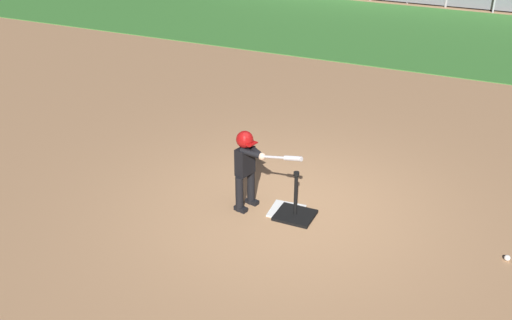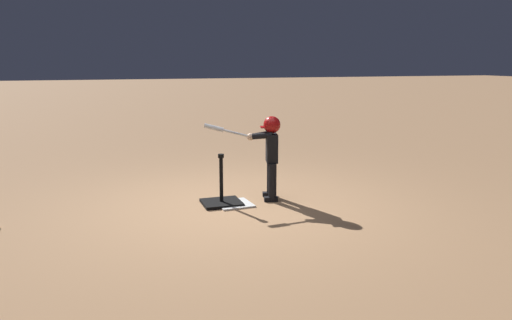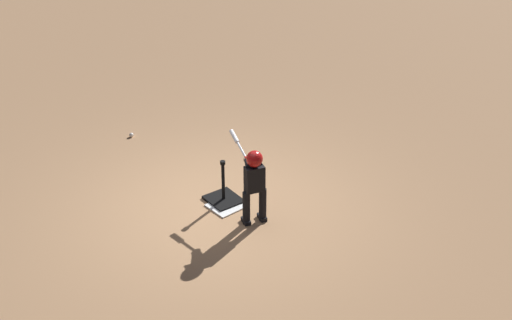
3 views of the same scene
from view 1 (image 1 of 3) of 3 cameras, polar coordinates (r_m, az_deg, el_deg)
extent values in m
plane|color=#AD7F56|center=(8.20, 3.40, -4.62)|extent=(90.00, 90.00, 0.00)
cube|color=#3D7F33|center=(17.03, 15.73, 11.44)|extent=(56.00, 6.55, 0.02)
cube|color=white|center=(8.12, 2.93, -4.85)|extent=(0.47, 0.47, 0.02)
cube|color=black|center=(8.02, 3.74, -5.27)|extent=(0.50, 0.45, 0.04)
cylinder|color=black|center=(7.86, 3.80, -3.35)|extent=(0.05, 0.05, 0.58)
cylinder|color=black|center=(7.70, 3.87, -1.33)|extent=(0.08, 0.08, 0.05)
cylinder|color=black|center=(8.18, -0.49, -2.57)|extent=(0.13, 0.13, 0.51)
cube|color=black|center=(8.28, -0.37, -3.97)|extent=(0.20, 0.13, 0.06)
cylinder|color=black|center=(8.02, -1.59, -3.24)|extent=(0.13, 0.13, 0.51)
cube|color=black|center=(8.12, -1.46, -4.67)|extent=(0.20, 0.13, 0.06)
cube|color=black|center=(7.88, -1.06, -0.09)|extent=(0.21, 0.29, 0.38)
sphere|color=#DBB293|center=(7.75, -1.08, 1.88)|extent=(0.19, 0.19, 0.19)
sphere|color=maroon|center=(7.75, -1.08, 1.97)|extent=(0.23, 0.23, 0.23)
cube|color=maroon|center=(7.70, -0.53, 1.59)|extent=(0.15, 0.19, 0.01)
cylinder|color=black|center=(7.76, -0.06, 0.86)|extent=(0.30, 0.22, 0.11)
cylinder|color=black|center=(7.70, -0.46, 0.64)|extent=(0.31, 0.09, 0.11)
sphere|color=#DBB293|center=(7.65, 0.57, 0.34)|extent=(0.10, 0.10, 0.10)
cylinder|color=silver|center=(7.46, 2.36, 0.23)|extent=(0.59, 0.18, 0.18)
cylinder|color=silver|center=(7.34, 3.55, 0.15)|extent=(0.27, 0.12, 0.12)
cylinder|color=black|center=(7.67, 0.45, 0.35)|extent=(0.04, 0.05, 0.05)
sphere|color=white|center=(7.78, 22.81, -8.59)|extent=(0.07, 0.07, 0.07)
camera|label=2|loc=(12.76, 21.04, 14.27)|focal=35.00mm
camera|label=3|loc=(14.96, -19.25, 31.05)|focal=50.00mm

